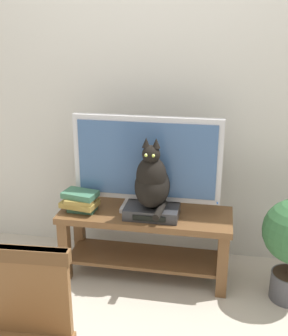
{
  "coord_description": "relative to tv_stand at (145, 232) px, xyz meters",
  "views": [
    {
      "loc": [
        0.46,
        -1.95,
        1.73
      ],
      "look_at": [
        -0.02,
        0.6,
        0.82
      ],
      "focal_mm": 45.81,
      "sensor_mm": 36.0,
      "label": 1
    }
  ],
  "objects": [
    {
      "name": "back_wall",
      "position": [
        0.02,
        0.44,
        1.07
      ],
      "size": [
        7.0,
        0.12,
        2.8
      ],
      "primitive_type": "cube",
      "color": "beige",
      "rests_on": "ground"
    },
    {
      "name": "tv_stand",
      "position": [
        0.0,
        0.0,
        0.0
      ],
      "size": [
        1.17,
        0.41,
        0.48
      ],
      "color": "brown",
      "rests_on": "ground"
    },
    {
      "name": "ground_plane",
      "position": [
        0.02,
        -0.65,
        -0.33
      ],
      "size": [
        12.0,
        12.0,
        0.0
      ],
      "primitive_type": "plane",
      "color": "#ADA393"
    },
    {
      "name": "book_stack",
      "position": [
        -0.44,
        -0.06,
        0.22
      ],
      "size": [
        0.26,
        0.2,
        0.14
      ],
      "color": "#38664C",
      "rests_on": "tv_stand"
    },
    {
      "name": "tv",
      "position": [
        0.0,
        0.05,
        0.49
      ],
      "size": [
        0.99,
        0.2,
        0.65
      ],
      "color": "#B7B7BC",
      "rests_on": "tv_stand"
    },
    {
      "name": "media_box",
      "position": [
        0.05,
        -0.04,
        0.19
      ],
      "size": [
        0.36,
        0.24,
        0.07
      ],
      "color": "#2D2D30",
      "rests_on": "tv_stand"
    },
    {
      "name": "cat",
      "position": [
        0.05,
        -0.06,
        0.4
      ],
      "size": [
        0.23,
        0.38,
        0.48
      ],
      "color": "black",
      "rests_on": "media_box"
    }
  ]
}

